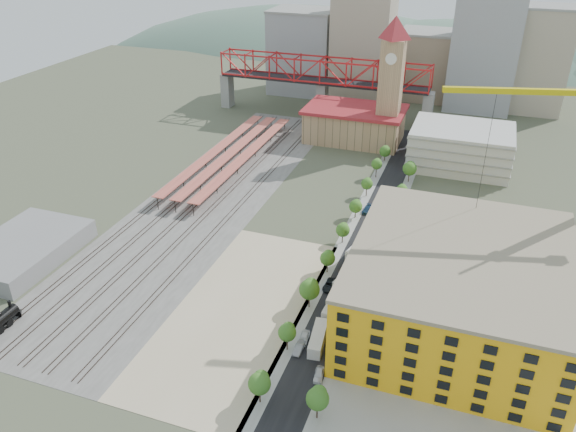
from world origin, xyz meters
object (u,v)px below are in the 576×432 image
(construction_building, at_px, (458,289))
(site_trailer_d, at_px, (359,249))
(clock_tower, at_px, (392,71))
(site_trailer_c, at_px, (345,279))
(site_trailer_a, at_px, (318,339))
(car_0, at_px, (304,338))
(site_trailer_b, at_px, (333,306))

(construction_building, distance_m, site_trailer_d, 34.35)
(clock_tower, height_order, site_trailer_c, clock_tower)
(site_trailer_a, relative_size, car_0, 2.22)
(site_trailer_d, relative_size, car_0, 2.25)
(site_trailer_b, bearing_deg, car_0, -101.71)
(construction_building, bearing_deg, site_trailer_d, 141.09)
(site_trailer_c, bearing_deg, site_trailer_d, 103.63)
(clock_tower, distance_m, site_trailer_b, 108.41)
(site_trailer_b, height_order, site_trailer_c, site_trailer_b)
(site_trailer_a, bearing_deg, site_trailer_b, 83.36)
(site_trailer_a, height_order, site_trailer_b, site_trailer_a)
(construction_building, xyz_separation_m, site_trailer_d, (-26.00, 20.98, -7.98))
(site_trailer_d, bearing_deg, car_0, -81.22)
(site_trailer_b, xyz_separation_m, car_0, (-3.00, -11.71, -0.49))
(site_trailer_a, xyz_separation_m, car_0, (-3.00, -0.09, -0.62))
(site_trailer_c, relative_size, car_0, 1.94)
(site_trailer_b, bearing_deg, construction_building, 12.65)
(site_trailer_a, xyz_separation_m, site_trailer_b, (0.00, 11.62, -0.13))
(car_0, bearing_deg, construction_building, 23.96)
(car_0, bearing_deg, clock_tower, 87.09)
(clock_tower, bearing_deg, site_trailer_a, -86.06)
(site_trailer_b, xyz_separation_m, site_trailer_c, (0.00, 11.50, -0.05))
(site_trailer_b, relative_size, car_0, 2.02)
(site_trailer_d, height_order, car_0, site_trailer_d)
(construction_building, xyz_separation_m, site_trailer_a, (-26.00, -16.21, -8.00))
(site_trailer_a, relative_size, site_trailer_b, 1.10)
(construction_building, height_order, site_trailer_c, construction_building)
(construction_building, xyz_separation_m, site_trailer_c, (-26.00, 6.92, -8.18))
(clock_tower, height_order, construction_building, clock_tower)
(site_trailer_c, bearing_deg, site_trailer_b, -76.37)
(clock_tower, xyz_separation_m, car_0, (5.00, -116.29, -27.91))
(clock_tower, bearing_deg, site_trailer_d, -84.22)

